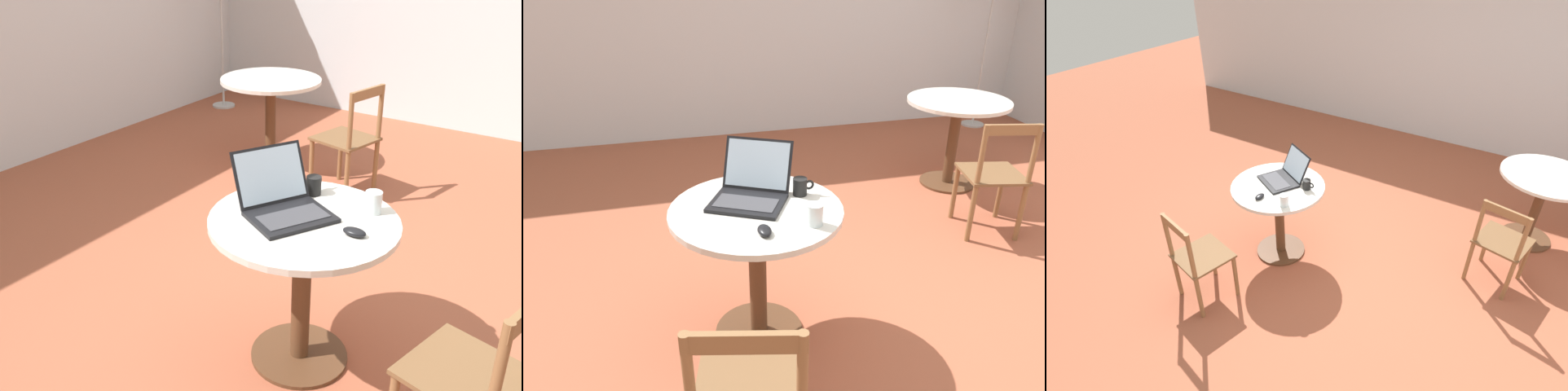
% 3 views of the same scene
% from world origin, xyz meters
% --- Properties ---
extents(ground_plane, '(16.00, 16.00, 0.00)m').
position_xyz_m(ground_plane, '(0.00, 0.00, 0.00)').
color(ground_plane, '#9E5138').
extents(wall_back, '(9.40, 0.06, 2.70)m').
position_xyz_m(wall_back, '(0.00, 3.23, 1.35)').
color(wall_back, silver).
rests_on(wall_back, ground_plane).
extents(cafe_table_near, '(0.82, 0.82, 0.74)m').
position_xyz_m(cafe_table_near, '(-0.58, -0.04, 0.56)').
color(cafe_table_near, '#51331E').
rests_on(cafe_table_near, ground_plane).
extents(cafe_table_mid, '(0.82, 0.82, 0.74)m').
position_xyz_m(cafe_table_mid, '(1.41, 1.43, 0.56)').
color(cafe_table_mid, '#51331E').
rests_on(cafe_table_mid, ground_plane).
extents(chair_near_front, '(0.48, 0.48, 0.85)m').
position_xyz_m(chair_near_front, '(-0.78, -0.87, 0.43)').
color(chair_near_front, brown).
rests_on(chair_near_front, ground_plane).
extents(chair_mid_front, '(0.47, 0.47, 0.85)m').
position_xyz_m(chair_mid_front, '(1.22, 0.61, 0.43)').
color(chair_mid_front, brown).
rests_on(chair_mid_front, ground_plane).
extents(laptop, '(0.48, 0.49, 0.25)m').
position_xyz_m(laptop, '(-0.58, 0.06, 0.80)').
color(laptop, black).
rests_on(laptop, cafe_table_near).
extents(mouse, '(0.06, 0.10, 0.03)m').
position_xyz_m(mouse, '(-0.59, -0.28, 0.76)').
color(mouse, black).
rests_on(mouse, cafe_table_near).
extents(mug, '(0.11, 0.07, 0.09)m').
position_xyz_m(mug, '(-0.34, 0.05, 0.79)').
color(mug, black).
rests_on(mug, cafe_table_near).
extents(drinking_glass, '(0.07, 0.07, 0.10)m').
position_xyz_m(drinking_glass, '(-0.36, -0.26, 0.79)').
color(drinking_glass, silver).
rests_on(drinking_glass, cafe_table_near).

